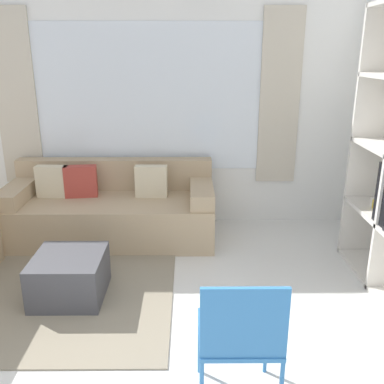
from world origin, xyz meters
The scene contains 5 objects.
wall_back centered at (0.00, 3.36, 1.36)m, with size 5.86×0.11×2.70m.
area_rug centered at (-0.90, 1.93, 0.01)m, with size 2.42×2.36×0.01m, color gray.
couch_main centered at (-0.39, 2.86, 0.31)m, with size 2.18×0.91×0.80m.
ottoman centered at (-0.53, 1.63, 0.19)m, with size 0.56×0.58×0.37m.
folding_chair centered at (0.72, 0.44, 0.52)m, with size 0.44×0.46×0.86m.
Camera 1 is at (0.45, -1.49, 1.94)m, focal length 40.00 mm.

